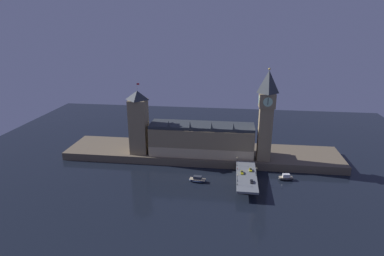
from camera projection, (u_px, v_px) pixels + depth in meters
name	position (u px, v px, depth m)	size (l,w,h in m)	color
ground_plane	(196.00, 178.00, 227.14)	(400.00, 400.00, 0.00)	black
embankment	(201.00, 153.00, 262.95)	(220.00, 42.00, 6.08)	brown
parliament_hall	(202.00, 139.00, 251.15)	(80.47, 22.47, 29.12)	#8E7A56
clock_tower	(266.00, 113.00, 232.86)	(11.89, 12.00, 69.05)	#8E7A56
victoria_tower	(139.00, 122.00, 249.70)	(13.38, 13.38, 56.06)	#8E7A56
bridge	(246.00, 178.00, 216.68)	(13.55, 46.00, 7.21)	slate
car_northbound_lead	(242.00, 172.00, 218.31)	(1.89, 4.74, 1.52)	yellow
car_southbound_lead	(252.00, 181.00, 205.95)	(1.98, 4.70, 1.45)	black
car_southbound_trail	(251.00, 170.00, 222.20)	(1.85, 4.62, 1.56)	yellow
pedestrian_near_rail	(238.00, 180.00, 206.85)	(0.38, 0.38, 1.64)	black
pedestrian_mid_walk	(255.00, 173.00, 217.52)	(0.38, 0.38, 1.82)	black
pedestrian_far_rail	(238.00, 168.00, 223.81)	(0.38, 0.38, 1.70)	black
street_lamp_near	(237.00, 178.00, 201.45)	(1.34, 0.60, 7.33)	#2D3333
street_lamp_mid	(256.00, 171.00, 214.05)	(1.34, 0.60, 5.96)	#2D3333
street_lamp_far	(237.00, 160.00, 229.37)	(1.34, 0.60, 6.42)	#2D3333
boat_upstream	(198.00, 180.00, 221.64)	(12.96, 6.17, 4.40)	#1E2842
boat_downstream	(286.00, 178.00, 224.10)	(11.14, 5.21, 4.68)	#28282D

